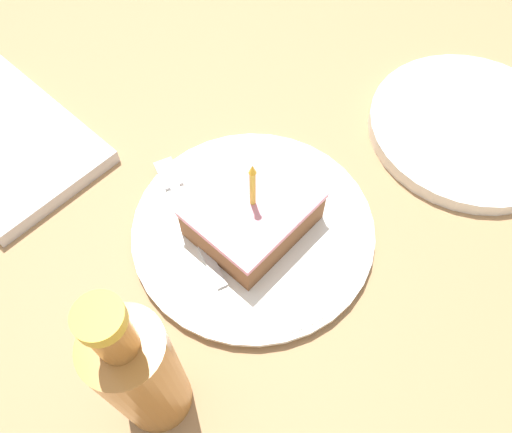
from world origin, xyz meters
TOP-DOWN VIEW (x-y plane):
  - ground_plane at (0.00, 0.00)m, footprint 2.40×2.40m
  - plate at (-0.00, 0.02)m, footprint 0.29×0.29m
  - cake_slice at (-0.00, 0.02)m, footprint 0.11×0.13m
  - fork at (0.07, 0.06)m, footprint 0.19×0.09m
  - bottle at (-0.06, 0.23)m, footprint 0.07×0.07m
  - side_plate at (-0.11, -0.30)m, footprint 0.27×0.27m
  - marble_board at (0.34, 0.15)m, footprint 0.28×0.18m

SIDE VIEW (x-z plane):
  - ground_plane at x=0.00m, z-range -0.04..0.00m
  - plate at x=0.00m, z-range 0.00..0.02m
  - side_plate at x=-0.11m, z-range 0.00..0.02m
  - marble_board at x=0.34m, z-range 0.00..0.02m
  - fork at x=0.07m, z-range 0.02..0.02m
  - cake_slice at x=0.00m, z-range -0.02..0.10m
  - bottle at x=-0.06m, z-range -0.02..0.21m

